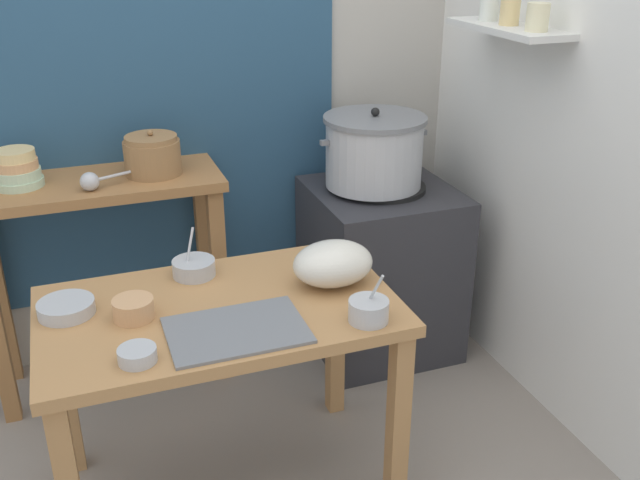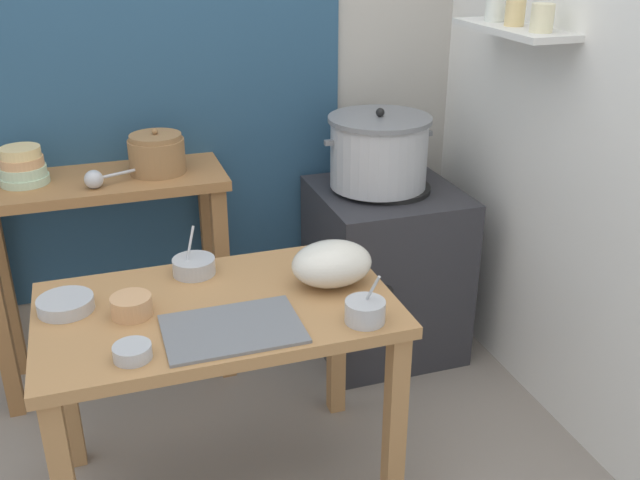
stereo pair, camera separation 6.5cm
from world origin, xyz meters
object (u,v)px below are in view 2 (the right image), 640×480
object	(u,v)px
steamer_pot	(379,151)
bowl_stack_enamel	(23,167)
clay_pot	(157,154)
plastic_bag	(332,264)
prep_table	(219,334)
serving_tray	(233,329)
back_shelf_table	(106,230)
prep_bowl_4	(131,305)
prep_bowl_1	(365,310)
prep_bowl_3	(65,304)
ladle	(97,179)
stove_block	(385,269)
prep_bowl_2	(132,351)
prep_bowl_0	(194,265)

from	to	relation	value
steamer_pot	bowl_stack_enamel	world-z (taller)	steamer_pot
clay_pot	plastic_bag	bearing A→B (deg)	-60.19
prep_table	serving_tray	world-z (taller)	serving_tray
back_shelf_table	prep_bowl_4	bearing A→B (deg)	-87.21
prep_bowl_1	prep_bowl_4	distance (m)	0.70
prep_table	prep_bowl_3	distance (m)	0.48
clay_pot	bowl_stack_enamel	size ratio (longest dim) A/B	1.22
clay_pot	prep_bowl_1	size ratio (longest dim) A/B	1.39
ladle	stove_block	bearing A→B (deg)	-0.95
prep_bowl_1	prep_bowl_4	size ratio (longest dim) A/B	1.28
steamer_pot	prep_bowl_4	world-z (taller)	steamer_pot
prep_table	ladle	bearing A→B (deg)	113.43
stove_block	steamer_pot	bearing A→B (deg)	153.38
stove_block	back_shelf_table	bearing A→B (deg)	173.63
serving_tray	clay_pot	bearing A→B (deg)	94.77
plastic_bag	prep_bowl_1	size ratio (longest dim) A/B	1.69
serving_tray	prep_bowl_2	xyz separation A→B (m)	(-0.29, -0.06, 0.02)
prep_bowl_3	prep_bowl_4	world-z (taller)	prep_bowl_4
stove_block	bowl_stack_enamel	bearing A→B (deg)	173.85
prep_bowl_1	plastic_bag	bearing A→B (deg)	93.12
prep_bowl_1	stove_block	bearing A→B (deg)	62.97
back_shelf_table	stove_block	size ratio (longest dim) A/B	1.23
prep_bowl_1	prep_bowl_4	xyz separation A→B (m)	(-0.66, 0.25, -0.00)
prep_bowl_3	prep_bowl_4	size ratio (longest dim) A/B	1.38
serving_tray	prep_bowl_1	distance (m)	0.39
ladle	bowl_stack_enamel	bearing A→B (deg)	152.53
stove_block	bowl_stack_enamel	size ratio (longest dim) A/B	4.33
plastic_bag	prep_bowl_3	xyz separation A→B (m)	(-0.83, 0.09, -0.05)
stove_block	steamer_pot	xyz separation A→B (m)	(-0.04, 0.02, 0.55)
steamer_pot	ladle	distance (m)	1.13
serving_tray	prep_table	bearing A→B (deg)	94.96
back_shelf_table	plastic_bag	xyz separation A→B (m)	(0.68, -0.79, 0.11)
bowl_stack_enamel	prep_bowl_4	xyz separation A→B (m)	(0.31, -0.82, -0.21)
steamer_pot	prep_table	bearing A→B (deg)	-139.93
steamer_pot	plastic_bag	distance (m)	0.83
steamer_pot	bowl_stack_enamel	xyz separation A→B (m)	(-1.39, 0.13, 0.04)
prep_table	prep_bowl_3	size ratio (longest dim) A/B	6.47
back_shelf_table	prep_bowl_0	world-z (taller)	back_shelf_table
prep_bowl_2	prep_bowl_3	distance (m)	0.38
prep_table	prep_bowl_4	world-z (taller)	prep_bowl_4
prep_bowl_0	prep_bowl_2	bearing A→B (deg)	-117.80
prep_bowl_4	prep_bowl_0	bearing A→B (deg)	44.55
stove_block	plastic_bag	bearing A→B (deg)	-126.24
prep_bowl_1	prep_table	bearing A→B (deg)	148.77
steamer_pot	plastic_bag	size ratio (longest dim) A/B	1.79
prep_bowl_2	prep_bowl_4	size ratio (longest dim) A/B	0.86
prep_table	prep_bowl_4	bearing A→B (deg)	177.32
prep_bowl_0	prep_bowl_1	xyz separation A→B (m)	(0.43, -0.48, 0.01)
clay_pot	prep_bowl_4	world-z (taller)	clay_pot
steamer_pot	serving_tray	xyz separation A→B (m)	(-0.82, -0.87, -0.21)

